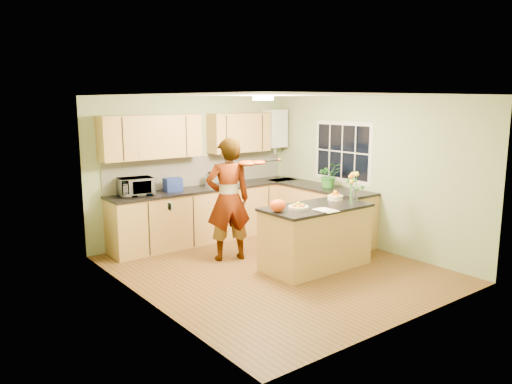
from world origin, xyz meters
TOP-DOWN VIEW (x-y plane):
  - floor at (0.00, 0.00)m, footprint 4.50×4.50m
  - ceiling at (0.00, 0.00)m, footprint 4.00×4.50m
  - wall_back at (0.00, 2.25)m, footprint 4.00×0.02m
  - wall_front at (0.00, -2.25)m, footprint 4.00×0.02m
  - wall_left at (-2.00, 0.00)m, footprint 0.02×4.50m
  - wall_right at (2.00, 0.00)m, footprint 0.02×4.50m
  - back_counter at (0.10, 1.95)m, footprint 3.64×0.62m
  - right_counter at (1.70, 0.85)m, footprint 0.62×2.24m
  - splashback at (0.10, 2.23)m, footprint 3.60×0.02m
  - upper_cabinets at (-0.18, 2.08)m, footprint 3.20×0.34m
  - boiler at (1.70, 2.09)m, footprint 0.40×0.30m
  - window_right at (1.99, 0.60)m, footprint 0.01×1.30m
  - light_switch at (-1.99, -0.60)m, footprint 0.02×0.09m
  - ceiling_lamp at (0.00, 0.30)m, footprint 0.30×0.30m
  - peninsula_island at (0.54, -0.28)m, footprint 1.61×0.82m
  - fruit_dish at (0.19, -0.28)m, footprint 0.28×0.28m
  - orange_bowl at (1.09, -0.13)m, footprint 0.23×0.23m
  - flower_vase at (1.14, -0.46)m, footprint 0.27×0.27m
  - orange_bag at (-0.15, -0.23)m, footprint 0.29×0.27m
  - papers at (0.44, -0.58)m, footprint 0.23×0.31m
  - violinist at (-0.27, 0.80)m, footprint 0.80×0.65m
  - violin at (-0.07, 0.58)m, footprint 0.70×0.61m
  - microwave at (-1.25, 1.98)m, footprint 0.56×0.42m
  - blue_box at (-0.60, 1.96)m, footprint 0.30×0.23m
  - kettle at (0.14, 1.99)m, footprint 0.16×0.16m
  - jar_cream at (0.60, 1.98)m, footprint 0.11×0.11m
  - jar_white at (0.66, 1.94)m, footprint 0.15×0.15m
  - potted_plant at (1.70, 0.62)m, footprint 0.50×0.48m

SIDE VIEW (x-z plane):
  - floor at x=0.00m, z-range 0.00..0.00m
  - peninsula_island at x=0.54m, z-range 0.00..0.92m
  - back_counter at x=0.10m, z-range 0.00..0.94m
  - right_counter at x=1.70m, z-range 0.00..0.94m
  - papers at x=0.44m, z-range 0.92..0.93m
  - violinist at x=-0.27m, z-range 0.00..1.89m
  - fruit_dish at x=0.19m, z-range 0.91..1.01m
  - orange_bowl at x=1.09m, z-range 0.91..1.05m
  - orange_bag at x=-0.15m, z-range 0.92..1.10m
  - jar_cream at x=0.60m, z-range 0.94..1.09m
  - jar_white at x=0.66m, z-range 0.94..1.12m
  - blue_box at x=-0.60m, z-range 0.94..1.16m
  - kettle at x=0.14m, z-range 0.91..1.22m
  - microwave at x=-1.25m, z-range 0.94..1.23m
  - potted_plant at x=1.70m, z-range 0.94..1.38m
  - splashback at x=0.10m, z-range 0.94..1.46m
  - flower_vase at x=1.14m, z-range 1.00..1.50m
  - wall_back at x=0.00m, z-range 0.00..2.50m
  - wall_front at x=0.00m, z-range 0.00..2.50m
  - wall_left at x=-2.00m, z-range 0.00..2.50m
  - wall_right at x=2.00m, z-range 0.00..2.50m
  - light_switch at x=-1.99m, z-range 1.26..1.34m
  - violin at x=-0.07m, z-range 1.42..1.60m
  - window_right at x=1.99m, z-range 1.02..2.08m
  - upper_cabinets at x=-0.18m, z-range 1.50..2.20m
  - boiler at x=1.70m, z-range 1.47..2.33m
  - ceiling_lamp at x=0.00m, z-range 2.43..2.50m
  - ceiling at x=0.00m, z-range 2.49..2.51m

